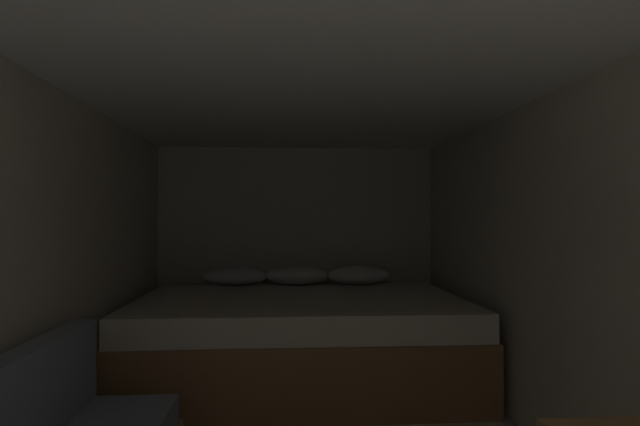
% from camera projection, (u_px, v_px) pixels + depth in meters
% --- Properties ---
extents(wall_back, '(2.76, 0.05, 1.99)m').
position_uv_depth(wall_back, '(297.00, 249.00, 5.19)').
color(wall_back, beige).
rests_on(wall_back, ground).
extents(wall_left, '(0.05, 5.41, 1.99)m').
position_uv_depth(wall_left, '(10.00, 285.00, 2.37)').
color(wall_left, beige).
rests_on(wall_left, ground).
extents(wall_right, '(0.05, 5.41, 1.99)m').
position_uv_depth(wall_right, '(592.00, 280.00, 2.57)').
color(wall_right, beige).
rests_on(wall_right, ground).
extents(ceiling_slab, '(2.76, 5.41, 0.05)m').
position_uv_depth(ceiling_slab, '(313.00, 65.00, 2.48)').
color(ceiling_slab, white).
rests_on(ceiling_slab, wall_left).
extents(bed, '(2.54, 1.83, 0.85)m').
position_uv_depth(bed, '(300.00, 337.00, 4.22)').
color(bed, olive).
rests_on(bed, ground).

